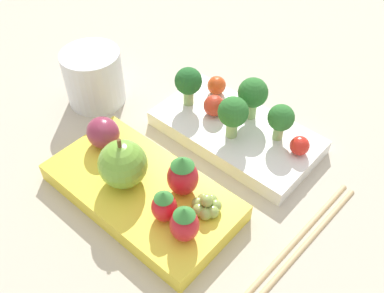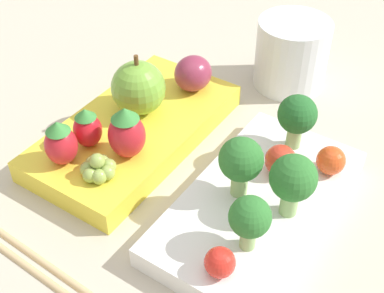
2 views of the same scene
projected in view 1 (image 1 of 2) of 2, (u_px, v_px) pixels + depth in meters
name	position (u px, v px, depth m)	size (l,w,h in m)	color
ground_plane	(197.00, 169.00, 0.50)	(4.00, 4.00, 0.00)	#BCB29E
bento_box_savoury	(236.00, 132.00, 0.53)	(0.21, 0.13, 0.02)	white
bento_box_fruit	(142.00, 192.00, 0.46)	(0.22, 0.13, 0.02)	yellow
broccoli_floret_0	(253.00, 94.00, 0.51)	(0.04, 0.04, 0.06)	#93B770
broccoli_floret_1	(281.00, 119.00, 0.49)	(0.03, 0.03, 0.05)	#93B770
broccoli_floret_2	(236.00, 115.00, 0.48)	(0.04, 0.04, 0.05)	#93B770
broccoli_floret_3	(188.00, 82.00, 0.53)	(0.03, 0.03, 0.05)	#93B770
cherry_tomato_0	(217.00, 85.00, 0.56)	(0.02, 0.02, 0.02)	#DB4C1E
cherry_tomato_1	(300.00, 146.00, 0.48)	(0.02, 0.02, 0.02)	red
cherry_tomato_2	(214.00, 106.00, 0.53)	(0.03, 0.03, 0.03)	red
apple	(123.00, 164.00, 0.44)	(0.05, 0.05, 0.06)	#70A838
strawberry_0	(184.00, 223.00, 0.39)	(0.03, 0.03, 0.04)	red
strawberry_1	(164.00, 206.00, 0.41)	(0.03, 0.03, 0.04)	red
strawberry_2	(183.00, 175.00, 0.43)	(0.03, 0.03, 0.05)	red
plum	(103.00, 133.00, 0.48)	(0.04, 0.04, 0.04)	#892D47
grape_cluster	(206.00, 206.00, 0.43)	(0.03, 0.03, 0.02)	#8EA84C
drinking_cup	(94.00, 77.00, 0.56)	(0.08, 0.08, 0.07)	silver
chopsticks_pair	(294.00, 249.00, 0.42)	(0.03, 0.21, 0.01)	tan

